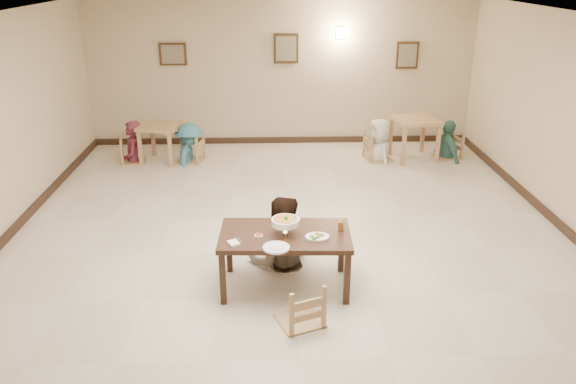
{
  "coord_description": "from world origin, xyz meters",
  "views": [
    {
      "loc": [
        -0.28,
        -6.69,
        3.62
      ],
      "look_at": [
        -0.05,
        -0.18,
        0.95
      ],
      "focal_mm": 35.0,
      "sensor_mm": 36.0,
      "label": 1
    }
  ],
  "objects_px": {
    "chair_far": "(279,227)",
    "bg_diner_b": "(188,123)",
    "main_diner": "(281,197)",
    "bg_chair_rl": "(379,133)",
    "bg_chair_rr": "(449,134)",
    "bg_diner_d": "(450,120)",
    "bg_diner_c": "(380,119)",
    "bg_chair_lr": "(189,136)",
    "bg_chair_ll": "(132,138)",
    "bg_diner_a": "(130,121)",
    "curry_warmer": "(285,222)",
    "bg_table_left": "(160,132)",
    "chair_near": "(300,283)",
    "bg_table_right": "(415,125)",
    "main_table": "(285,239)",
    "drink_glass": "(341,225)"
  },
  "relations": [
    {
      "from": "chair_far",
      "to": "bg_diner_b",
      "type": "xyz_separation_m",
      "value": [
        -1.66,
        3.95,
        0.32
      ]
    },
    {
      "from": "main_diner",
      "to": "bg_table_left",
      "type": "bearing_deg",
      "value": -64.03
    },
    {
      "from": "main_diner",
      "to": "bg_table_right",
      "type": "height_order",
      "value": "main_diner"
    },
    {
      "from": "chair_near",
      "to": "bg_diner_a",
      "type": "xyz_separation_m",
      "value": [
        -2.95,
        5.4,
        0.34
      ]
    },
    {
      "from": "main_diner",
      "to": "bg_chair_lr",
      "type": "distance_m",
      "value": 4.41
    },
    {
      "from": "bg_table_left",
      "to": "bg_diner_b",
      "type": "xyz_separation_m",
      "value": [
        0.55,
        -0.04,
        0.17
      ]
    },
    {
      "from": "curry_warmer",
      "to": "bg_chair_rr",
      "type": "relative_size",
      "value": 0.36
    },
    {
      "from": "bg_table_right",
      "to": "main_diner",
      "type": "bearing_deg",
      "value": -123.74
    },
    {
      "from": "bg_chair_rr",
      "to": "bg_diner_d",
      "type": "height_order",
      "value": "bg_diner_d"
    },
    {
      "from": "chair_near",
      "to": "bg_chair_ll",
      "type": "distance_m",
      "value": 6.15
    },
    {
      "from": "bg_chair_rr",
      "to": "bg_diner_d",
      "type": "bearing_deg",
      "value": -108.25
    },
    {
      "from": "bg_diner_c",
      "to": "curry_warmer",
      "type": "bearing_deg",
      "value": -41.51
    },
    {
      "from": "curry_warmer",
      "to": "bg_chair_ll",
      "type": "bearing_deg",
      "value": 120.85
    },
    {
      "from": "main_table",
      "to": "bg_diner_d",
      "type": "xyz_separation_m",
      "value": [
        3.38,
        4.71,
        0.13
      ]
    },
    {
      "from": "bg_chair_ll",
      "to": "bg_diner_b",
      "type": "height_order",
      "value": "bg_diner_b"
    },
    {
      "from": "bg_diner_a",
      "to": "main_table",
      "type": "bearing_deg",
      "value": 22.03
    },
    {
      "from": "bg_chair_lr",
      "to": "bg_diner_b",
      "type": "relative_size",
      "value": 0.67
    },
    {
      "from": "bg_chair_lr",
      "to": "bg_chair_rl",
      "type": "height_order",
      "value": "bg_chair_rl"
    },
    {
      "from": "curry_warmer",
      "to": "bg_diner_d",
      "type": "xyz_separation_m",
      "value": [
        3.38,
        4.76,
        -0.12
      ]
    },
    {
      "from": "bg_chair_rr",
      "to": "bg_diner_b",
      "type": "bearing_deg",
      "value": -107.84
    },
    {
      "from": "chair_far",
      "to": "bg_diner_d",
      "type": "height_order",
      "value": "bg_diner_d"
    },
    {
      "from": "drink_glass",
      "to": "bg_diner_c",
      "type": "xyz_separation_m",
      "value": [
        1.34,
        4.62,
        0.03
      ]
    },
    {
      "from": "bg_diner_d",
      "to": "main_diner",
      "type": "bearing_deg",
      "value": 127.56
    },
    {
      "from": "bg_chair_lr",
      "to": "bg_diner_d",
      "type": "relative_size",
      "value": 0.67
    },
    {
      "from": "bg_diner_d",
      "to": "bg_chair_rl",
      "type": "bearing_deg",
      "value": 78.82
    },
    {
      "from": "chair_near",
      "to": "bg_chair_lr",
      "type": "height_order",
      "value": "bg_chair_lr"
    },
    {
      "from": "curry_warmer",
      "to": "bg_table_left",
      "type": "bearing_deg",
      "value": 115.46
    },
    {
      "from": "bg_diner_a",
      "to": "bg_diner_d",
      "type": "height_order",
      "value": "bg_diner_a"
    },
    {
      "from": "curry_warmer",
      "to": "bg_diner_b",
      "type": "relative_size",
      "value": 0.23
    },
    {
      "from": "chair_far",
      "to": "bg_chair_lr",
      "type": "relative_size",
      "value": 0.88
    },
    {
      "from": "main_diner",
      "to": "bg_chair_rl",
      "type": "height_order",
      "value": "main_diner"
    },
    {
      "from": "bg_chair_rr",
      "to": "bg_diner_c",
      "type": "xyz_separation_m",
      "value": [
        -1.39,
        -0.03,
        0.32
      ]
    },
    {
      "from": "bg_chair_lr",
      "to": "bg_diner_a",
      "type": "relative_size",
      "value": 0.62
    },
    {
      "from": "bg_table_left",
      "to": "bg_chair_rr",
      "type": "distance_m",
      "value": 5.65
    },
    {
      "from": "bg_table_right",
      "to": "bg_chair_lr",
      "type": "relative_size",
      "value": 0.92
    },
    {
      "from": "main_table",
      "to": "main_diner",
      "type": "relative_size",
      "value": 0.85
    },
    {
      "from": "chair_near",
      "to": "main_table",
      "type": "bearing_deg",
      "value": -100.73
    },
    {
      "from": "bg_chair_ll",
      "to": "bg_chair_rr",
      "type": "height_order",
      "value": "bg_chair_rr"
    },
    {
      "from": "chair_near",
      "to": "bg_diner_c",
      "type": "relative_size",
      "value": 0.59
    },
    {
      "from": "bg_chair_ll",
      "to": "bg_chair_lr",
      "type": "relative_size",
      "value": 0.95
    },
    {
      "from": "chair_near",
      "to": "curry_warmer",
      "type": "height_order",
      "value": "curry_warmer"
    },
    {
      "from": "bg_chair_ll",
      "to": "bg_diner_a",
      "type": "height_order",
      "value": "bg_diner_a"
    },
    {
      "from": "bg_chair_lr",
      "to": "main_diner",
      "type": "bearing_deg",
      "value": 34.85
    },
    {
      "from": "bg_chair_rl",
      "to": "bg_diner_c",
      "type": "xyz_separation_m",
      "value": [
        -0.0,
        0.0,
        0.29
      ]
    },
    {
      "from": "curry_warmer",
      "to": "bg_diner_c",
      "type": "distance_m",
      "value": 5.13
    },
    {
      "from": "bg_diner_c",
      "to": "bg_chair_rl",
      "type": "bearing_deg",
      "value": 71.33
    },
    {
      "from": "bg_chair_rr",
      "to": "bg_diner_a",
      "type": "distance_m",
      "value": 6.21
    },
    {
      "from": "bg_chair_ll",
      "to": "main_diner",
      "type": "bearing_deg",
      "value": -158.12
    },
    {
      "from": "main_diner",
      "to": "bg_diner_c",
      "type": "xyz_separation_m",
      "value": [
        2.03,
        4.06,
        -0.09
      ]
    },
    {
      "from": "main_diner",
      "to": "bg_chair_ll",
      "type": "xyz_separation_m",
      "value": [
        -2.78,
        4.05,
        -0.42
      ]
    }
  ]
}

